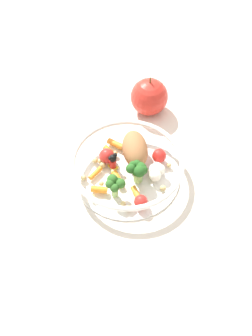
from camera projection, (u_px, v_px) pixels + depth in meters
ground_plane at (129, 180)px, 0.81m from camera, size 2.40×2.40×0.00m
food_container at (129, 165)px, 0.80m from camera, size 0.21×0.21×0.06m
loose_apple at (149, 97)px, 0.89m from camera, size 0.08×0.08×0.09m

